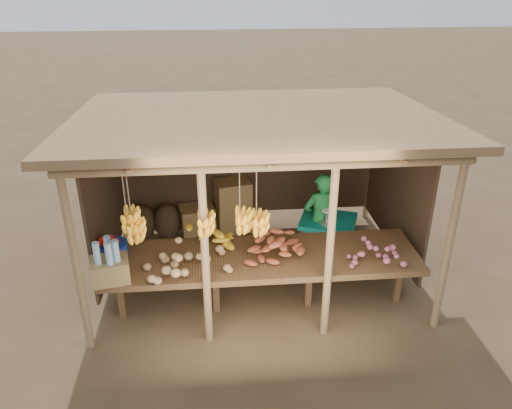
{
  "coord_description": "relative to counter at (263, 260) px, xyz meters",
  "views": [
    {
      "loc": [
        -0.56,
        -6.24,
        4.08
      ],
      "look_at": [
        0.0,
        0.0,
        1.05
      ],
      "focal_mm": 35.0,
      "sensor_mm": 36.0,
      "label": 1
    }
  ],
  "objects": [
    {
      "name": "burlap_sacks",
      "position": [
        -1.58,
        2.15,
        -0.47
      ],
      "size": [
        0.88,
        0.46,
        0.62
      ],
      "color": "#422F1E",
      "rests_on": "ground"
    },
    {
      "name": "sweet_potato_heap",
      "position": [
        0.18,
        0.0,
        0.24
      ],
      "size": [
        0.98,
        0.77,
        0.35
      ],
      "primitive_type": null,
      "rotation": [
        0.0,
        0.0,
        0.34
      ],
      "color": "#A74A2A",
      "rests_on": "counter"
    },
    {
      "name": "onion_heap",
      "position": [
        1.36,
        -0.23,
        0.24
      ],
      "size": [
        0.88,
        0.67,
        0.36
      ],
      "primitive_type": null,
      "rotation": [
        0.0,
        0.0,
        0.29
      ],
      "color": "#AC5366",
      "rests_on": "counter"
    },
    {
      "name": "vendor",
      "position": [
        0.95,
        1.05,
        -0.02
      ],
      "size": [
        0.58,
        0.44,
        1.44
      ],
      "primitive_type": "imported",
      "rotation": [
        0.0,
        0.0,
        3.35
      ],
      "color": "#1B7A34",
      "rests_on": "ground"
    },
    {
      "name": "carton_stack",
      "position": [
        -0.47,
        2.15,
        -0.35
      ],
      "size": [
        1.23,
        0.54,
        0.88
      ],
      "color": "olive",
      "rests_on": "ground"
    },
    {
      "name": "stall_structure",
      "position": [
        -0.11,
        0.94,
        1.17
      ],
      "size": [
        4.7,
        3.5,
        2.43
      ],
      "color": "#93734C",
      "rests_on": "ground"
    },
    {
      "name": "bottle_box",
      "position": [
        -1.79,
        -0.37,
        0.27
      ],
      "size": [
        0.48,
        0.41,
        0.54
      ],
      "color": "olive",
      "rests_on": "counter"
    },
    {
      "name": "banana_pile",
      "position": [
        -0.74,
        0.41,
        0.24
      ],
      "size": [
        0.68,
        0.44,
        0.35
      ],
      "primitive_type": null,
      "rotation": [
        0.0,
        0.0,
        0.07
      ],
      "color": "yellow",
      "rests_on": "counter"
    },
    {
      "name": "tomato_basin",
      "position": [
        -1.9,
        0.19,
        0.16
      ],
      "size": [
        0.44,
        0.44,
        0.23
      ],
      "rotation": [
        0.0,
        0.0,
        -0.01
      ],
      "color": "navy",
      "rests_on": "counter"
    },
    {
      "name": "ground",
      "position": [
        -0.0,
        0.95,
        -0.74
      ],
      "size": [
        60.0,
        60.0,
        0.0
      ],
      "primitive_type": "plane",
      "color": "brown",
      "rests_on": "ground"
    },
    {
      "name": "potato_heap",
      "position": [
        -0.91,
        -0.26,
        0.24
      ],
      "size": [
        1.06,
        0.73,
        0.37
      ],
      "primitive_type": null,
      "rotation": [
        0.0,
        0.0,
        -0.14
      ],
      "color": "#A68455",
      "rests_on": "counter"
    },
    {
      "name": "counter",
      "position": [
        0.0,
        0.0,
        0.0
      ],
      "size": [
        3.9,
        1.05,
        0.8
      ],
      "color": "brown",
      "rests_on": "ground"
    },
    {
      "name": "tarp_crate",
      "position": [
        1.07,
        1.03,
        -0.35
      ],
      "size": [
        0.98,
        0.91,
        0.94
      ],
      "color": "brown",
      "rests_on": "ground"
    }
  ]
}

